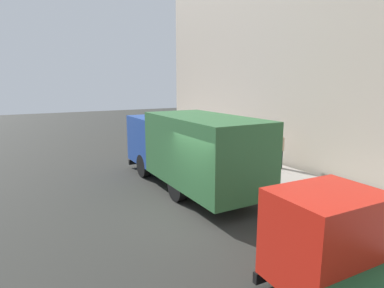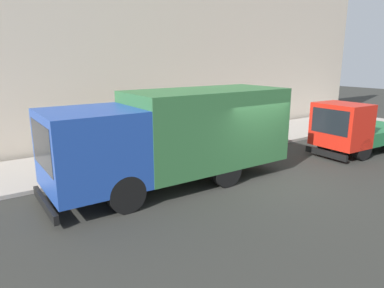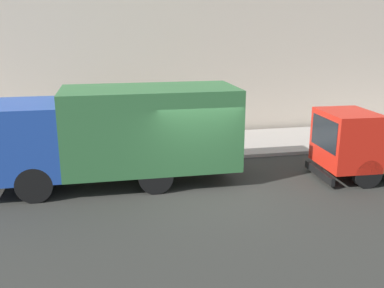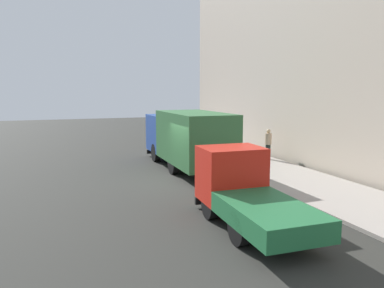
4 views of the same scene
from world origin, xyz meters
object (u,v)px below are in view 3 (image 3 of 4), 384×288
(pedestrian_walking, at_px, (43,128))
(pedestrian_standing, at_px, (111,118))
(pedestrian_third, at_px, (73,136))
(large_utility_truck, at_px, (113,132))
(small_flatbed_truck, at_px, (374,147))

(pedestrian_walking, distance_m, pedestrian_standing, 2.81)
(pedestrian_standing, xyz_separation_m, pedestrian_third, (-2.46, 1.36, -0.06))
(large_utility_truck, bearing_deg, pedestrian_walking, 34.52)
(pedestrian_walking, xyz_separation_m, pedestrian_standing, (1.17, -2.55, 0.01))
(large_utility_truck, height_order, pedestrian_third, large_utility_truck)
(large_utility_truck, relative_size, pedestrian_walking, 4.60)
(pedestrian_standing, relative_size, pedestrian_third, 1.06)
(large_utility_truck, bearing_deg, pedestrian_third, 29.29)
(pedestrian_standing, bearing_deg, pedestrian_walking, -14.93)
(large_utility_truck, height_order, pedestrian_walking, large_utility_truck)
(pedestrian_walking, bearing_deg, small_flatbed_truck, -132.57)
(large_utility_truck, relative_size, pedestrian_standing, 4.55)
(pedestrian_third, bearing_deg, small_flatbed_truck, 59.86)
(small_flatbed_truck, height_order, pedestrian_walking, small_flatbed_truck)
(pedestrian_standing, distance_m, pedestrian_third, 2.81)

